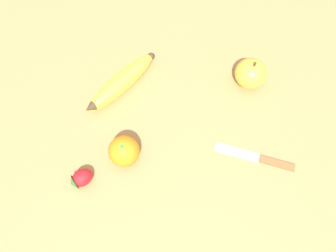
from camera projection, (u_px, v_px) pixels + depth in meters
The scene contains 6 objects.
ground_plane at pixel (185, 127), 0.75m from camera, with size 3.00×3.00×0.00m, color #A87A47.
banana at pixel (121, 83), 0.76m from camera, with size 0.21×0.09×0.04m.
orange at pixel (124, 151), 0.69m from camera, with size 0.07×0.07×0.07m.
strawberry at pixel (81, 179), 0.69m from camera, with size 0.06×0.05×0.04m.
apple at pixel (251, 73), 0.76m from camera, with size 0.07×0.07×0.08m.
paring_knife at pixel (258, 158), 0.72m from camera, with size 0.07×0.18×0.01m.
Camera 1 is at (-0.24, -0.10, 0.70)m, focal length 35.00 mm.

